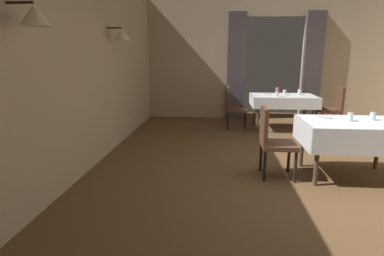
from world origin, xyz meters
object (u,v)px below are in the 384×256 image
dining_table_far (283,99)px  glass_mid_b (350,117)px  dining_table_mid (352,130)px  flower_vase_far (277,92)px  glass_far_c (285,92)px  chair_mid_left (272,139)px  plate_far_d (267,94)px  glass_far_b (299,92)px  chair_far_right (333,107)px  glass_mid_a (373,116)px  plate_mid_c (324,117)px  chair_far_left (233,106)px

dining_table_far → glass_mid_b: bearing=-83.5°
dining_table_mid → glass_mid_b: 0.17m
flower_vase_far → glass_far_c: (0.23, 0.38, -0.05)m
glass_far_c → chair_mid_left: bearing=-103.9°
plate_far_d → glass_far_b: bearing=-7.6°
chair_far_right → glass_mid_a: (-0.44, -2.64, 0.29)m
dining_table_mid → dining_table_far: (-0.35, 2.71, 0.02)m
chair_mid_left → plate_far_d: 3.02m
dining_table_mid → glass_mid_a: 0.34m
glass_mid_b → plate_mid_c: (-0.26, 0.21, -0.05)m
plate_mid_c → flower_vase_far: 2.28m
dining_table_far → chair_mid_left: size_ratio=1.46×
chair_far_right → plate_mid_c: (-1.02, -2.52, 0.24)m
flower_vase_far → chair_far_left: bearing=166.8°
chair_far_left → dining_table_mid: bearing=-62.4°
chair_mid_left → plate_mid_c: size_ratio=4.09×
dining_table_mid → plate_far_d: 2.98m
chair_far_left → chair_far_right: size_ratio=1.00×
glass_mid_a → glass_far_c: bearing=101.8°
plate_mid_c → plate_far_d: size_ratio=1.12×
dining_table_far → glass_mid_a: size_ratio=12.84×
glass_mid_b → glass_far_c: (-0.26, 2.85, -0.00)m
plate_mid_c → glass_far_c: 2.64m
dining_table_far → plate_mid_c: (0.05, -2.49, 0.10)m
plate_mid_c → glass_far_b: glass_far_b is taller
plate_mid_c → plate_far_d: bearing=98.0°
chair_far_left → glass_far_c: bearing=8.6°
glass_far_c → flower_vase_far: bearing=-121.6°
dining_table_mid → glass_far_c: size_ratio=12.27×
chair_mid_left → dining_table_mid: bearing=4.7°
glass_far_b → plate_far_d: size_ratio=0.59×
flower_vase_far → glass_far_c: 0.44m
dining_table_far → glass_mid_b: (0.31, -2.70, 0.15)m
dining_table_far → plate_mid_c: size_ratio=5.98×
glass_mid_b → flower_vase_far: (-0.49, 2.48, 0.05)m
chair_far_left → plate_mid_c: 2.72m
chair_far_left → glass_far_c: chair_far_left is taller
chair_mid_left → plate_far_d: chair_mid_left is taller
glass_mid_b → flower_vase_far: bearing=101.1°
glass_mid_a → glass_far_c: size_ratio=1.02×
plate_far_d → dining_table_mid: bearing=-77.0°
glass_mid_a → glass_far_c: (-0.58, 2.76, -0.00)m
dining_table_mid → plate_mid_c: size_ratio=5.63×
chair_mid_left → chair_far_right: same height
chair_far_right → glass_mid_a: bearing=-99.4°
flower_vase_far → glass_mid_a: bearing=-71.3°
flower_vase_far → chair_mid_left: bearing=-101.0°
dining_table_far → glass_far_c: (0.05, 0.15, 0.14)m
chair_mid_left → glass_mid_a: 1.35m
glass_mid_a → glass_mid_b: size_ratio=0.94×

